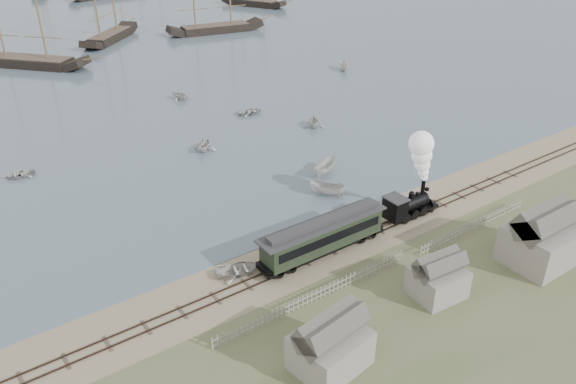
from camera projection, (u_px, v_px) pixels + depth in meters
ground at (325, 237)px, 53.71m from camera, size 600.00×600.00×0.00m
rail_track at (339, 246)px, 52.26m from camera, size 120.00×1.80×0.16m
picket_fence_west at (316, 301)px, 45.40m from camera, size 19.00×0.10×1.20m
picket_fence_east at (474, 231)px, 54.67m from camera, size 15.00×0.10×1.20m
shed_left at (329, 365)px, 39.33m from camera, size 5.00×4.00×4.10m
shed_mid at (435, 295)px, 46.12m from camera, size 4.00×3.50×3.60m
shed_right at (536, 261)px, 50.26m from camera, size 6.00×5.00×5.10m
locomotive at (419, 180)px, 55.51m from camera, size 6.90×2.58×8.61m
passenger_coach at (323, 235)px, 50.33m from camera, size 13.08×2.52×3.18m
beached_dinghy at (239, 270)px, 48.44m from camera, size 3.76×4.61×0.84m
rowboat_1 at (204, 144)px, 70.66m from camera, size 4.41×4.45×1.78m
rowboat_2 at (327, 189)px, 60.38m from camera, size 4.02×3.70×1.54m
rowboat_3 at (250, 112)px, 82.34m from camera, size 3.38×4.23×0.78m
rowboat_4 at (314, 121)px, 77.71m from camera, size 4.42×4.32×1.77m
rowboat_5 at (343, 66)px, 101.90m from camera, size 4.04×3.00×1.47m
rowboat_6 at (19, 174)px, 64.55m from camera, size 2.53×3.44×0.69m
rowboat_7 at (180, 94)px, 87.71m from camera, size 4.08×3.84×1.72m
rowboat_8 at (325, 168)px, 64.96m from camera, size 2.94×4.42×1.60m
schooner_2 at (18, 11)px, 99.69m from camera, size 19.24×20.74×20.00m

